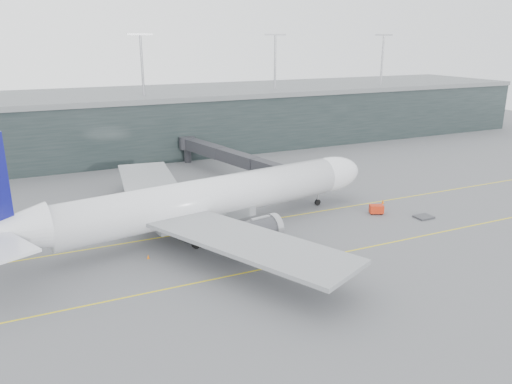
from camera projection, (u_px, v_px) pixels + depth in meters
name	position (u px, v px, depth m)	size (l,w,h in m)	color
ground	(187.00, 223.00, 79.79)	(320.00, 320.00, 0.00)	#555459
taxiline_a	(195.00, 232.00, 76.32)	(160.00, 0.25, 0.02)	yellow
taxiline_b	(235.00, 275.00, 62.46)	(160.00, 0.25, 0.02)	yellow
taxiline_lead_main	(181.00, 187.00, 99.13)	(0.25, 60.00, 0.02)	yellow
terminal	(118.00, 123.00, 127.79)	(240.00, 36.00, 29.00)	black
main_aircraft	(206.00, 200.00, 74.93)	(64.81, 60.24, 18.21)	white
jet_bridge	(237.00, 156.00, 104.96)	(11.90, 43.87, 6.09)	#2A2A2E
gse_cart	(376.00, 209.00, 83.87)	(2.67, 2.26, 1.55)	red
baggage_dolly	(424.00, 217.00, 82.20)	(2.87, 2.30, 0.29)	#343439
uld_a	(136.00, 203.00, 86.38)	(2.18, 1.81, 1.86)	#3C3C41
uld_b	(156.00, 199.00, 89.31)	(2.18, 1.97, 1.63)	#3C3C41
uld_c	(168.00, 202.00, 87.61)	(2.04, 1.72, 1.69)	#3C3C41
cone_nose	(383.00, 201.00, 89.24)	(0.50, 0.50, 0.80)	#DF5D0C
cone_wing_stbd	(288.00, 264.00, 64.76)	(0.43, 0.43, 0.68)	#CA710B
cone_wing_port	(215.00, 197.00, 91.79)	(0.40, 0.40, 0.64)	#FE480E
cone_tail	(148.00, 256.00, 66.98)	(0.39, 0.39, 0.61)	#CF5F0B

